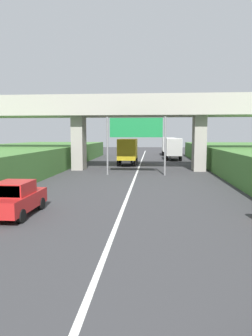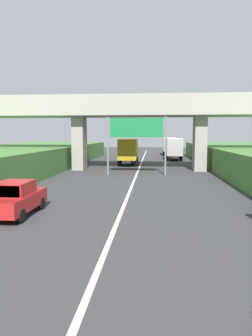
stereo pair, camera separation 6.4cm
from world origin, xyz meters
The scene contains 7 objects.
lane_centre_stripe centered at (0.00, 28.84, 0.00)m, with size 0.20×97.68×0.01m, color white.
overpass_bridge centered at (0.00, 36.05, 6.28)m, with size 40.00×4.80×8.25m.
overhead_highway_sign centered at (0.00, 31.69, 4.28)m, with size 5.88×0.18×5.75m.
truck_orange centered at (4.81, 62.19, 1.93)m, with size 2.44×7.30×3.44m.
truck_yellow centered at (-1.58, 42.21, 1.93)m, with size 2.44×7.30×3.44m.
truck_white centered at (4.93, 50.71, 1.93)m, with size 2.44×7.30×3.44m.
car_red centered at (-5.17, 15.90, 0.86)m, with size 1.86×4.10×1.72m.
Camera 1 is at (1.53, 1.59, 4.00)m, focal length 32.61 mm.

